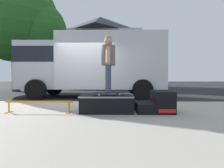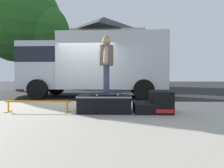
# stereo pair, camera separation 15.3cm
# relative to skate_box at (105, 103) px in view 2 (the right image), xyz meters

# --- Properties ---
(ground_plane) EXTENTS (140.00, 140.00, 0.00)m
(ground_plane) POSITION_rel_skate_box_xyz_m (-1.13, 2.49, -0.33)
(ground_plane) COLOR black
(sidewalk_slab) EXTENTS (50.00, 5.00, 0.12)m
(sidewalk_slab) POSITION_rel_skate_box_xyz_m (-1.13, -0.51, -0.27)
(sidewalk_slab) COLOR #A8A093
(sidewalk_slab) RESTS_ON ground
(skate_box) EXTENTS (1.23, 0.82, 0.39)m
(skate_box) POSITION_rel_skate_box_xyz_m (0.00, 0.00, 0.00)
(skate_box) COLOR black
(skate_box) RESTS_ON sidewalk_slab
(kicker_ramp) EXTENTS (0.84, 0.83, 0.50)m
(kicker_ramp) POSITION_rel_skate_box_xyz_m (1.19, -0.00, -0.00)
(kicker_ramp) COLOR black
(kicker_ramp) RESTS_ON sidewalk_slab
(grind_rail) EXTENTS (1.58, 0.28, 0.27)m
(grind_rail) POSITION_rel_skate_box_xyz_m (-1.60, -0.14, -0.00)
(grind_rail) COLOR orange
(grind_rail) RESTS_ON sidewalk_slab
(skateboard) EXTENTS (0.81, 0.40, 0.07)m
(skateboard) POSITION_rel_skate_box_xyz_m (0.03, 0.03, 0.24)
(skateboard) COLOR navy
(skateboard) RESTS_ON skate_box
(skater_kid) EXTENTS (0.33, 0.71, 1.37)m
(skater_kid) POSITION_rel_skate_box_xyz_m (0.03, 0.03, 1.06)
(skater_kid) COLOR #3F4766
(skater_kid) RESTS_ON skateboard
(box_truck) EXTENTS (6.91, 2.63, 3.05)m
(box_truck) POSITION_rel_skate_box_xyz_m (-0.97, 4.69, 1.37)
(box_truck) COLOR silver
(box_truck) RESTS_ON ground
(street_tree_main) EXTENTS (6.96, 6.33, 8.53)m
(street_tree_main) POSITION_rel_skate_box_xyz_m (-6.89, 9.03, 4.85)
(street_tree_main) COLOR brown
(street_tree_main) RESTS_ON ground
(house_behind) EXTENTS (9.54, 8.23, 8.40)m
(house_behind) POSITION_rel_skate_box_xyz_m (-1.60, 17.17, 3.91)
(house_behind) COLOR beige
(house_behind) RESTS_ON ground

